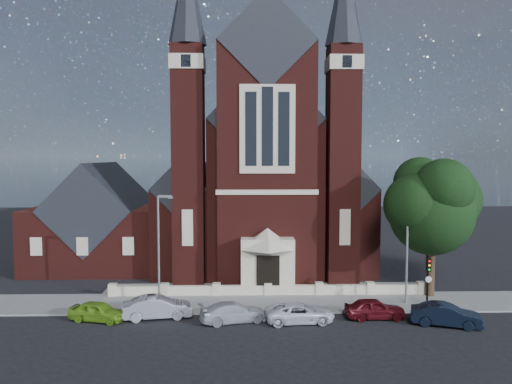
% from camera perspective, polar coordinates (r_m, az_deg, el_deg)
% --- Properties ---
extents(ground, '(120.00, 120.00, 0.00)m').
position_cam_1_polar(ground, '(47.85, 0.87, -9.01)').
color(ground, black).
rests_on(ground, ground).
extents(pavement_strip, '(60.00, 5.00, 0.12)m').
position_cam_1_polar(pavement_strip, '(37.71, 1.53, -12.63)').
color(pavement_strip, slate).
rests_on(pavement_strip, ground).
extents(forecourt_paving, '(26.00, 3.00, 0.14)m').
position_cam_1_polar(forecourt_paving, '(41.55, 1.24, -11.04)').
color(forecourt_paving, slate).
rests_on(forecourt_paving, ground).
extents(forecourt_wall, '(24.00, 0.40, 0.90)m').
position_cam_1_polar(forecourt_wall, '(39.62, 1.38, -11.80)').
color(forecourt_wall, '#B2A98D').
rests_on(forecourt_wall, ground).
extents(church, '(20.01, 34.90, 29.20)m').
position_cam_1_polar(church, '(54.60, 0.55, 1.30)').
color(church, '#481713').
rests_on(church, ground).
extents(parish_hall, '(12.00, 12.20, 10.24)m').
position_cam_1_polar(parish_hall, '(51.99, -17.21, -3.65)').
color(parish_hall, '#481713').
rests_on(parish_hall, ground).
extents(street_tree, '(6.40, 6.60, 10.70)m').
position_cam_1_polar(street_tree, '(40.17, 19.71, -1.70)').
color(street_tree, black).
rests_on(street_tree, ground).
extents(street_lamp_left, '(1.16, 0.22, 8.09)m').
position_cam_1_polar(street_lamp_left, '(36.61, -10.94, -5.81)').
color(street_lamp_left, gray).
rests_on(street_lamp_left, ground).
extents(street_lamp_right, '(1.16, 0.22, 8.09)m').
position_cam_1_polar(street_lamp_right, '(38.04, 17.02, -5.54)').
color(street_lamp_right, gray).
rests_on(street_lamp_right, ground).
extents(traffic_signal, '(0.28, 0.42, 4.00)m').
position_cam_1_polar(traffic_signal, '(37.27, 19.07, -8.95)').
color(traffic_signal, black).
rests_on(traffic_signal, ground).
extents(car_lime_van, '(4.07, 2.41, 1.30)m').
position_cam_1_polar(car_lime_van, '(35.35, -17.63, -12.87)').
color(car_lime_van, '#6EA621').
rests_on(car_lime_van, ground).
extents(car_silver_a, '(4.77, 2.35, 1.50)m').
position_cam_1_polar(car_silver_a, '(34.90, -11.20, -12.80)').
color(car_silver_a, gray).
rests_on(car_silver_a, ground).
extents(car_silver_b, '(4.76, 2.93, 1.29)m').
position_cam_1_polar(car_silver_b, '(33.66, -2.60, -13.56)').
color(car_silver_b, silver).
rests_on(car_silver_b, ground).
extents(car_white_suv, '(4.69, 2.44, 1.26)m').
position_cam_1_polar(car_white_suv, '(33.67, 5.02, -13.59)').
color(car_white_suv, white).
rests_on(car_white_suv, ground).
extents(car_dark_red, '(4.06, 1.75, 1.37)m').
position_cam_1_polar(car_dark_red, '(35.14, 13.41, -12.84)').
color(car_dark_red, '#520E13').
rests_on(car_dark_red, ground).
extents(car_navy, '(4.61, 2.77, 1.43)m').
position_cam_1_polar(car_navy, '(35.03, 20.91, -12.99)').
color(car_navy, black).
rests_on(car_navy, ground).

